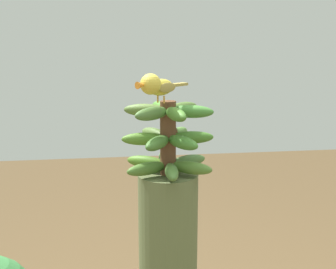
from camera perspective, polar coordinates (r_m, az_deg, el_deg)
name	(u,v)px	position (r m, az deg, el deg)	size (l,w,h in m)	color
banana_bunch	(168,138)	(1.31, 0.02, -0.46)	(0.28, 0.28, 0.22)	brown
perched_bird	(156,86)	(1.23, -1.53, 6.31)	(0.15, 0.17, 0.09)	#C68933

